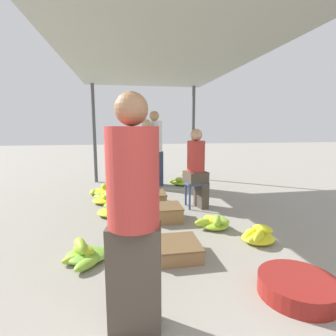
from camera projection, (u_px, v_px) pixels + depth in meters
canopy_post_back_left at (94, 134)px, 6.42m from camera, size 0.08×0.08×2.40m
canopy_post_back_right at (193, 134)px, 6.85m from camera, size 0.08×0.08×2.40m
canopy_tarp at (161, 54)px, 3.80m from camera, size 2.91×5.84×0.04m
vendor_foreground at (134, 213)px, 1.70m from camera, size 0.39×0.39×1.59m
stool at (195, 187)px, 4.49m from camera, size 0.34×0.34×0.44m
vendor_seated at (197, 167)px, 4.44m from camera, size 0.40×0.40×1.34m
basin_black at (298, 287)px, 2.15m from camera, size 0.64×0.64×0.15m
banana_pile_left_0 at (115, 209)px, 4.17m from camera, size 0.55×0.64×0.22m
banana_pile_left_1 at (105, 190)px, 5.46m from camera, size 0.60×0.51×0.20m
banana_pile_left_2 at (106, 198)px, 4.81m from camera, size 0.55×0.52×0.22m
banana_pile_left_3 at (85, 254)px, 2.72m from camera, size 0.47×0.61×0.21m
banana_pile_right_0 at (257, 236)px, 3.15m from camera, size 0.41×0.43×0.21m
banana_pile_right_1 at (214, 222)px, 3.57m from camera, size 0.48×0.43×0.21m
banana_pile_right_2 at (184, 181)px, 6.32m from camera, size 0.64×0.51×0.30m
crate_near at (176, 249)px, 2.80m from camera, size 0.50×0.50×0.16m
crate_mid at (151, 198)px, 4.70m from camera, size 0.52×0.52×0.22m
crate_far at (165, 213)px, 3.90m from camera, size 0.48×0.48×0.22m
shopper_walking_mid at (154, 147)px, 6.11m from camera, size 0.39×0.37×1.74m
shopper_walking_far at (147, 153)px, 5.83m from camera, size 0.43×0.43×1.54m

